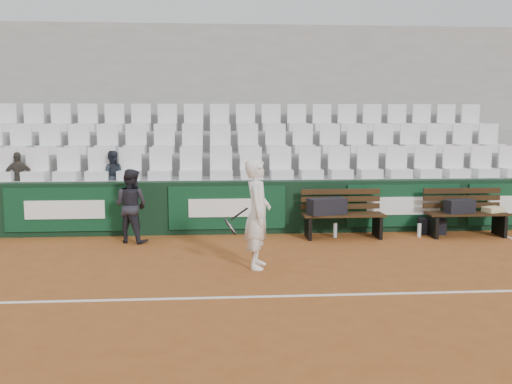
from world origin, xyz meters
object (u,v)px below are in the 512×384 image
object	(u,v)px
tennis_player	(257,214)
sports_bag_ground	(432,226)
sports_bag_right	(460,206)
spectator_b	(18,155)
bench_left	(343,226)
ball_kid	(131,206)
bench_right	(466,224)
water_bottle_near	(335,230)
water_bottle_far	(419,230)
sports_bag_left	(327,206)
spectator_c	(111,154)

from	to	relation	value
tennis_player	sports_bag_ground	bearing A→B (deg)	32.20
sports_bag_right	spectator_b	xyz separation A→B (m)	(-8.34, 1.16, 0.93)
bench_left	tennis_player	world-z (taller)	tennis_player
ball_kid	bench_right	bearing A→B (deg)	-155.21
bench_right	sports_bag_ground	size ratio (longest dim) A/B	3.11
tennis_player	spectator_b	distance (m)	5.43
water_bottle_near	sports_bag_right	bearing A→B (deg)	-2.56
spectator_b	water_bottle_near	bearing A→B (deg)	157.41
sports_bag_right	ball_kid	size ratio (longest dim) A/B	0.40
water_bottle_near	water_bottle_far	size ratio (longest dim) A/B	1.07
ball_kid	spectator_b	size ratio (longest dim) A/B	1.31
sports_bag_left	sports_bag_right	size ratio (longest dim) A/B	1.30
bench_left	bench_right	bearing A→B (deg)	-1.05
tennis_player	ball_kid	distance (m)	2.84
sports_bag_ground	bench_left	bearing A→B (deg)	-172.49
water_bottle_near	ball_kid	bearing A→B (deg)	-177.87
sports_bag_left	water_bottle_far	size ratio (longest dim) A/B	2.76
water_bottle_near	tennis_player	distance (m)	2.67
tennis_player	bench_left	bearing A→B (deg)	48.75
bench_right	spectator_c	size ratio (longest dim) A/B	1.47
bench_left	sports_bag_left	size ratio (longest dim) A/B	2.17
bench_left	bench_right	size ratio (longest dim) A/B	1.00
bench_right	spectator_c	xyz separation A→B (m)	(-6.70, 1.15, 1.28)
bench_right	sports_bag_ground	xyz separation A→B (m)	(-0.54, 0.28, -0.08)
spectator_c	bench_left	bearing A→B (deg)	158.78
bench_right	sports_bag_ground	world-z (taller)	bench_right
ball_kid	spectator_c	bearing A→B (deg)	-41.95
bench_right	spectator_c	bearing A→B (deg)	170.29
bench_right	ball_kid	xyz separation A→B (m)	(-6.17, -0.05, 0.43)
bench_left	spectator_b	bearing A→B (deg)	169.83
sports_bag_left	sports_bag_ground	bearing A→B (deg)	7.40
spectator_b	spectator_c	bearing A→B (deg)	167.36
bench_right	ball_kid	distance (m)	6.19
spectator_b	sports_bag_ground	bearing A→B (deg)	161.12
sports_bag_ground	tennis_player	size ratio (longest dim) A/B	0.30
tennis_player	spectator_c	size ratio (longest dim) A/B	1.59
water_bottle_near	tennis_player	bearing A→B (deg)	-128.30
bench_left	water_bottle_far	size ratio (longest dim) A/B	5.99
water_bottle_far	ball_kid	distance (m)	5.31
sports_bag_ground	water_bottle_far	distance (m)	0.44
tennis_player	water_bottle_far	bearing A→B (deg)	31.50
sports_bag_right	ball_kid	world-z (taller)	ball_kid
bench_right	water_bottle_far	bearing A→B (deg)	179.69
bench_right	sports_bag_right	xyz separation A→B (m)	(-0.14, -0.01, 0.35)
bench_left	ball_kid	size ratio (longest dim) A/B	1.14
ball_kid	sports_bag_ground	bearing A→B (deg)	-152.35
ball_kid	spectator_c	world-z (taller)	spectator_c
water_bottle_far	sports_bag_left	bearing A→B (deg)	179.98
sports_bag_left	water_bottle_far	distance (m)	1.81
sports_bag_left	spectator_c	bearing A→B (deg)	164.30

